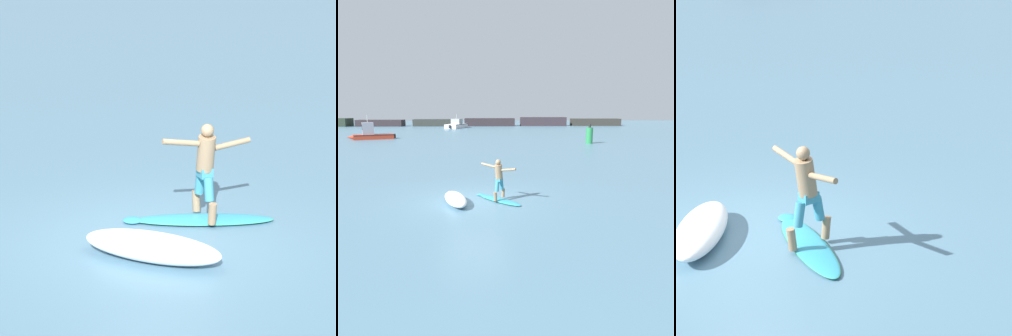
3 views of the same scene
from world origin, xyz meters
TOP-DOWN VIEW (x-y plane):
  - ground_plane at (0.00, 0.00)m, footprint 200.00×200.00m
  - surfboard at (0.98, -0.10)m, footprint 1.94×2.14m
  - surfer at (0.99, -0.17)m, footprint 1.34×0.88m
  - wave_foam_at_tail at (-0.68, -0.47)m, footprint 1.31×2.24m

SIDE VIEW (x-z plane):
  - ground_plane at x=0.00m, z-range 0.00..0.00m
  - surfboard at x=0.98m, z-range -0.07..0.14m
  - wave_foam_at_tail at x=-0.68m, z-range 0.00..0.39m
  - surfer at x=0.99m, z-range 0.20..1.79m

